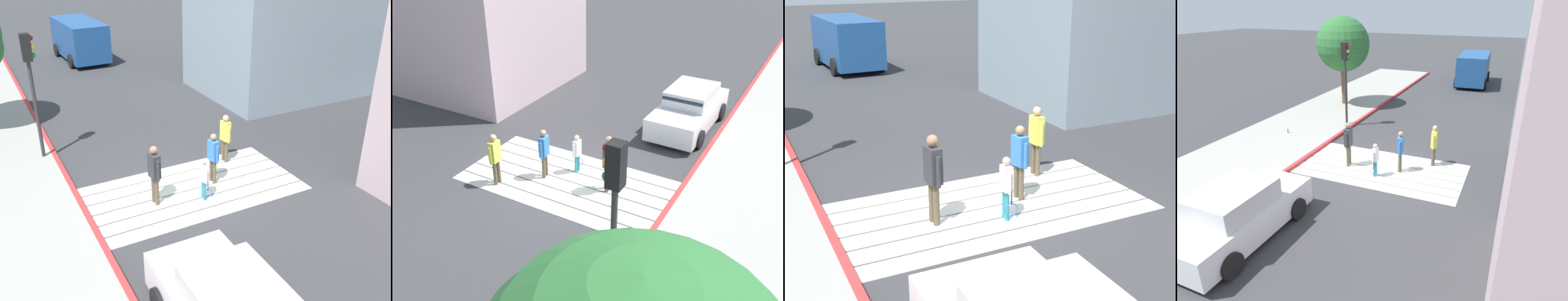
% 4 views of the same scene
% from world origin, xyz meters
% --- Properties ---
extents(ground_plane, '(120.00, 120.00, 0.00)m').
position_xyz_m(ground_plane, '(0.00, 0.00, 0.00)').
color(ground_plane, '#38383A').
extents(crosswalk_stripes, '(6.40, 3.25, 0.01)m').
position_xyz_m(crosswalk_stripes, '(0.00, 0.00, 0.01)').
color(crosswalk_stripes, silver).
rests_on(crosswalk_stripes, ground).
extents(sidewalk_west, '(4.80, 40.00, 0.12)m').
position_xyz_m(sidewalk_west, '(-5.60, 0.00, 0.06)').
color(sidewalk_west, '#9E9B93').
rests_on(sidewalk_west, ground).
extents(curb_painted, '(0.16, 40.00, 0.13)m').
position_xyz_m(curb_painted, '(-3.25, 0.00, 0.07)').
color(curb_painted, '#BC3333').
rests_on(curb_painted, ground).
extents(car_parked_near_curb, '(2.03, 4.33, 1.57)m').
position_xyz_m(car_parked_near_curb, '(-2.00, -5.45, 0.73)').
color(car_parked_near_curb, white).
rests_on(car_parked_near_curb, ground).
extents(van_down_street, '(2.52, 5.28, 2.35)m').
position_xyz_m(van_down_street, '(1.07, 16.95, 1.28)').
color(van_down_street, '#1E4C8C').
rests_on(van_down_street, ground).
extents(traffic_light_corner, '(0.39, 0.28, 4.24)m').
position_xyz_m(traffic_light_corner, '(-3.58, 4.15, 3.04)').
color(traffic_light_corner, '#2D2D2D').
rests_on(traffic_light_corner, ground).
extents(street_tree, '(3.20, 3.20, 5.32)m').
position_xyz_m(street_tree, '(-5.41, 7.62, 3.63)').
color(street_tree, brown).
rests_on(street_tree, ground).
extents(water_bottle, '(0.07, 0.07, 0.22)m').
position_xyz_m(water_bottle, '(-5.59, 1.70, 0.23)').
color(water_bottle, '#33A5BF').
rests_on(water_bottle, sidewalk_west).
extents(pedestrian_adult_lead, '(0.25, 0.48, 1.63)m').
position_xyz_m(pedestrian_adult_lead, '(0.73, 0.12, 0.95)').
color(pedestrian_adult_lead, brown).
rests_on(pedestrian_adult_lead, ground).
extents(pedestrian_adult_trailing, '(0.26, 0.52, 1.80)m').
position_xyz_m(pedestrian_adult_trailing, '(-1.31, -0.18, 1.05)').
color(pedestrian_adult_trailing, brown).
rests_on(pedestrian_adult_trailing, ground).
extents(pedestrian_adult_side, '(0.23, 0.49, 1.67)m').
position_xyz_m(pedestrian_adult_side, '(1.78, 1.15, 0.97)').
color(pedestrian_adult_side, brown).
rests_on(pedestrian_adult_side, ground).
extents(pedestrian_child_with_racket, '(0.28, 0.40, 1.30)m').
position_xyz_m(pedestrian_child_with_racket, '(0.01, -0.64, 0.73)').
color(pedestrian_child_with_racket, teal).
rests_on(pedestrian_child_with_racket, ground).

